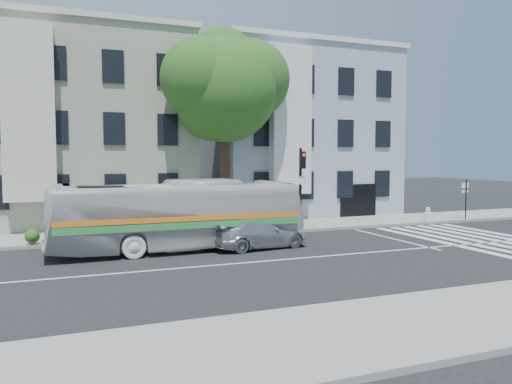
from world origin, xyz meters
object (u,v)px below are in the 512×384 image
sedan (259,234)px  fire_hydrant (428,214)px  bus (179,215)px  traffic_signal (301,178)px

sedan → fire_hydrant: size_ratio=5.21×
bus → sedan: bus is taller
sedan → traffic_signal: size_ratio=0.98×
bus → fire_hydrant: bearing=-80.8°
bus → fire_hydrant: 15.90m
sedan → traffic_signal: 5.47m
sedan → traffic_signal: bearing=-55.7°
sedan → fire_hydrant: 12.87m
sedan → fire_hydrant: sedan is taller
traffic_signal → fire_hydrant: (8.58, 0.43, -2.26)m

